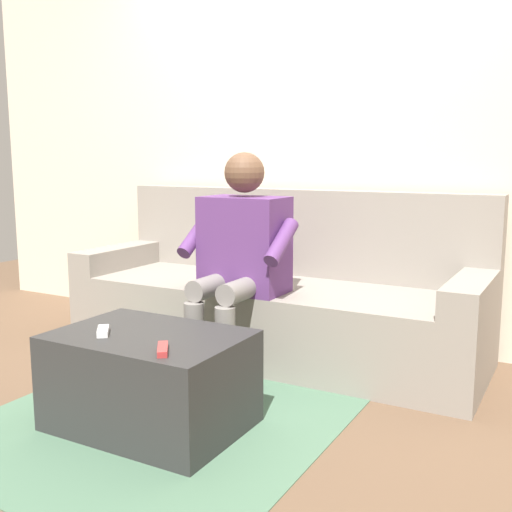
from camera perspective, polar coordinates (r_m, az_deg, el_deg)
ground_plane at (r=3.00m, az=-4.58°, el=-12.65°), size 8.00×8.00×0.00m
back_wall at (r=3.82m, az=5.11°, el=11.13°), size 5.36×0.06×2.49m
couch at (r=3.52m, az=1.97°, el=-4.18°), size 2.35×0.81×0.93m
coffee_table at (r=2.60m, az=-9.94°, el=-11.46°), size 0.78×0.55×0.40m
person_solo_seated at (r=3.14m, az=-1.54°, el=0.59°), size 0.59×0.53×1.15m
remote_white at (r=2.57m, az=-14.23°, el=-6.88°), size 0.11×0.12×0.03m
remote_red at (r=2.29m, az=-8.80°, el=-8.69°), size 0.11×0.14×0.02m
floor_rug at (r=2.77m, az=-8.12°, el=-14.52°), size 1.45×1.71×0.01m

